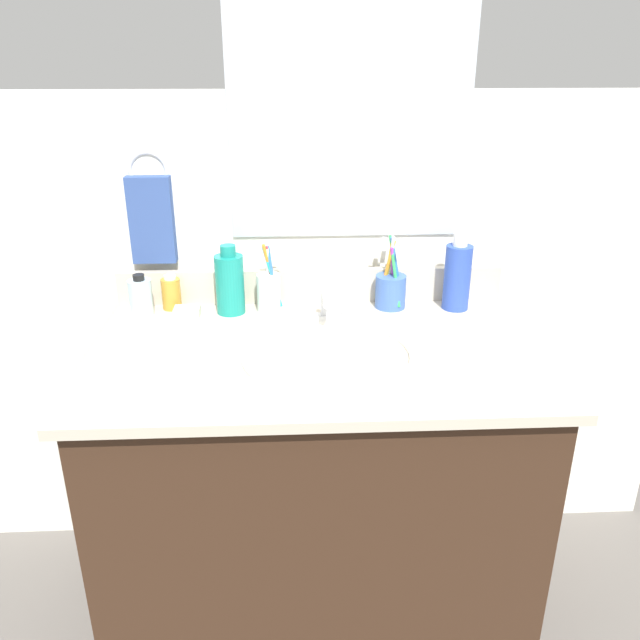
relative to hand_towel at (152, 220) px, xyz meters
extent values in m
plane|color=#66605B|center=(0.40, -0.32, -0.99)|extent=(6.00, 6.00, 0.00)
cube|color=#382316|center=(0.40, -0.32, -0.62)|extent=(0.96, 0.57, 0.75)
cube|color=beige|center=(0.40, -0.32, -0.23)|extent=(1.00, 0.62, 0.02)
cube|color=beige|center=(0.40, -0.02, -0.17)|extent=(1.00, 0.02, 0.09)
cube|color=white|center=(0.40, 0.04, -0.34)|extent=(2.10, 0.04, 1.30)
cube|color=#B2BCC6|center=(0.50, 0.02, 0.23)|extent=(0.60, 0.01, 0.56)
torus|color=silver|center=(0.00, 0.02, 0.12)|extent=(0.10, 0.01, 0.10)
cube|color=#334C8C|center=(0.00, 0.00, 0.00)|extent=(0.11, 0.04, 0.22)
torus|color=white|center=(0.43, -0.36, -0.22)|extent=(0.39, 0.39, 0.02)
ellipsoid|color=white|center=(0.43, -0.36, -0.26)|extent=(0.34, 0.34, 0.11)
cylinder|color=#B2B5BA|center=(0.43, -0.36, -0.29)|extent=(0.04, 0.04, 0.01)
cube|color=silver|center=(0.43, -0.16, -0.21)|extent=(0.16, 0.05, 0.01)
cylinder|color=silver|center=(0.43, -0.16, -0.18)|extent=(0.02, 0.02, 0.06)
cylinder|color=silver|center=(0.43, -0.19, -0.15)|extent=(0.02, 0.09, 0.02)
cylinder|color=silver|center=(0.38, -0.16, -0.19)|extent=(0.03, 0.03, 0.04)
cylinder|color=silver|center=(0.49, -0.16, -0.19)|extent=(0.03, 0.03, 0.04)
cylinder|color=#2D4CB2|center=(0.77, -0.09, -0.14)|extent=(0.07, 0.07, 0.17)
cylinder|color=white|center=(0.77, -0.09, -0.04)|extent=(0.04, 0.04, 0.03)
cylinder|color=silver|center=(-0.03, -0.09, -0.17)|extent=(0.06, 0.06, 0.09)
cylinder|color=black|center=(-0.03, -0.09, -0.12)|extent=(0.03, 0.03, 0.01)
cylinder|color=teal|center=(0.20, -0.09, -0.15)|extent=(0.07, 0.07, 0.15)
cylinder|color=teal|center=(0.20, -0.09, -0.06)|extent=(0.04, 0.04, 0.03)
cylinder|color=gold|center=(0.04, -0.05, -0.18)|extent=(0.05, 0.05, 0.08)
cylinder|color=white|center=(0.04, -0.05, -0.13)|extent=(0.03, 0.03, 0.01)
cylinder|color=#3F66B7|center=(0.61, -0.07, -0.18)|extent=(0.08, 0.08, 0.09)
cylinder|color=green|center=(0.61, -0.09, -0.12)|extent=(0.03, 0.05, 0.18)
cube|color=white|center=(0.62, -0.11, -0.04)|extent=(0.01, 0.02, 0.01)
cylinder|color=orange|center=(0.59, -0.07, -0.13)|extent=(0.04, 0.02, 0.17)
cube|color=white|center=(0.58, -0.06, -0.05)|extent=(0.01, 0.02, 0.01)
cylinder|color=blue|center=(0.62, -0.07, -0.12)|extent=(0.04, 0.01, 0.18)
cube|color=white|center=(0.64, -0.08, -0.05)|extent=(0.01, 0.02, 0.01)
cylinder|color=white|center=(0.61, -0.06, -0.12)|extent=(0.01, 0.05, 0.18)
cube|color=white|center=(0.61, -0.04, -0.04)|extent=(0.01, 0.02, 0.01)
cylinder|color=yellow|center=(0.60, -0.06, -0.12)|extent=(0.03, 0.03, 0.18)
cube|color=white|center=(0.59, -0.05, -0.05)|extent=(0.01, 0.02, 0.01)
cylinder|color=#B23FBF|center=(0.61, -0.06, -0.13)|extent=(0.03, 0.04, 0.15)
cube|color=white|center=(0.62, -0.04, -0.07)|extent=(0.01, 0.02, 0.01)
cylinder|color=white|center=(0.29, -0.08, -0.17)|extent=(0.06, 0.06, 0.10)
cylinder|color=#26B2B2|center=(0.30, -0.08, -0.13)|extent=(0.05, 0.01, 0.16)
cube|color=white|center=(0.32, -0.09, -0.06)|extent=(0.01, 0.02, 0.01)
cylinder|color=blue|center=(0.30, -0.08, -0.13)|extent=(0.03, 0.01, 0.16)
cube|color=white|center=(0.31, -0.09, -0.06)|extent=(0.01, 0.02, 0.01)
cylinder|color=orange|center=(0.30, -0.07, -0.12)|extent=(0.04, 0.04, 0.17)
cube|color=white|center=(0.32, -0.06, -0.06)|extent=(0.01, 0.02, 0.01)
cylinder|color=#D8333F|center=(0.30, -0.07, -0.13)|extent=(0.02, 0.04, 0.16)
cube|color=white|center=(0.30, -0.06, -0.06)|extent=(0.01, 0.02, 0.01)
cylinder|color=white|center=(0.29, -0.07, -0.13)|extent=(0.01, 0.04, 0.16)
cube|color=white|center=(0.29, -0.05, -0.07)|extent=(0.01, 0.02, 0.01)
cube|color=white|center=(0.09, -0.11, -0.21)|extent=(0.06, 0.04, 0.02)
camera|label=1|loc=(0.35, -1.60, 0.39)|focal=35.68mm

